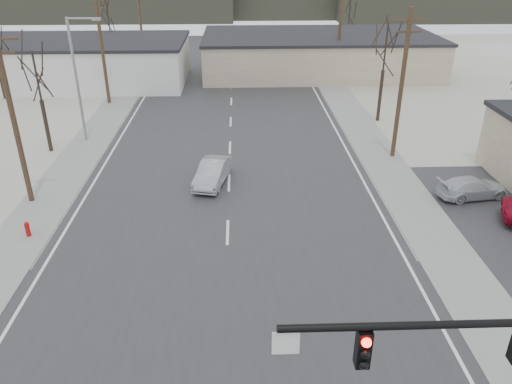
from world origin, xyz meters
TOP-DOWN VIEW (x-y plane):
  - ground at (0.00, 0.00)m, footprint 140.00×140.00m
  - main_road at (0.00, 15.00)m, footprint 18.00×110.00m
  - cross_road at (0.00, 0.00)m, footprint 90.00×10.00m
  - sidewalk_left at (-10.60, 20.00)m, footprint 3.00×90.00m
  - sidewalk_right at (10.60, 20.00)m, footprint 3.00×90.00m
  - fire_hydrant at (-10.20, 8.00)m, footprint 0.24×0.24m
  - building_left_far at (-16.00, 40.00)m, footprint 22.30×12.30m
  - building_right_far at (10.00, 44.00)m, footprint 26.30×14.30m
  - upole_left_b at (-11.50, 12.00)m, footprint 2.20×0.30m
  - upole_left_c at (-11.50, 32.00)m, footprint 2.20×0.30m
  - upole_left_d at (-11.50, 52.00)m, footprint 2.20×0.30m
  - upole_right_a at (11.50, 18.00)m, footprint 2.20×0.30m
  - upole_right_b at (11.50, 40.00)m, footprint 2.20×0.30m
  - streetlight_main at (-10.80, 22.00)m, footprint 2.40×0.25m
  - tree_left_near at (-13.00, 20.00)m, footprint 3.30×3.30m
  - tree_right_mid at (12.50, 26.00)m, footprint 3.74×3.74m
  - tree_left_far at (-14.00, 46.00)m, footprint 3.96×3.96m
  - tree_right_far at (15.00, 52.00)m, footprint 3.52×3.52m
  - hill_left at (-35.00, 92.00)m, footprint 70.00×18.00m
  - hill_right at (50.00, 90.00)m, footprint 60.00×18.00m
  - sedan_crossing at (-1.01, 14.00)m, footprint 2.41×4.54m
  - car_far_a at (6.71, 41.67)m, footprint 2.69×4.85m
  - car_far_b at (1.00, 46.02)m, footprint 3.12×4.69m
  - car_parked_silver at (14.35, 11.52)m, footprint 4.43×2.37m

SIDE VIEW (x-z plane):
  - ground at x=0.00m, z-range 0.00..0.00m
  - cross_road at x=0.00m, z-range 0.00..0.04m
  - main_road at x=0.00m, z-range 0.00..0.05m
  - sidewalk_left at x=-10.60m, z-range 0.00..0.06m
  - sidewalk_right at x=10.60m, z-range 0.00..0.06m
  - fire_hydrant at x=-10.20m, z-range 0.02..0.89m
  - car_parked_silver at x=14.35m, z-range 0.03..1.25m
  - car_far_a at x=6.71m, z-range 0.05..1.38m
  - sedan_crossing at x=-1.01m, z-range 0.05..1.47m
  - car_far_b at x=1.00m, z-range 0.05..1.53m
  - building_right_far at x=10.00m, z-range 0.00..4.30m
  - building_left_far at x=-16.00m, z-range 0.01..4.51m
  - hill_right at x=50.00m, z-range 0.00..5.50m
  - hill_left at x=-35.00m, z-range 0.00..7.00m
  - streetlight_main at x=-10.80m, z-range 0.59..9.59m
  - upole_left_b at x=-11.50m, z-range 0.22..10.22m
  - upole_left_c at x=-11.50m, z-range 0.22..10.22m
  - upole_left_d at x=-11.50m, z-range 0.22..10.22m
  - upole_right_a at x=11.50m, z-range 0.22..10.22m
  - upole_right_b at x=11.50m, z-range 0.22..10.22m
  - tree_left_near at x=-13.00m, z-range 1.55..8.90m
  - tree_right_far at x=15.00m, z-range 1.66..9.50m
  - tree_right_mid at x=12.50m, z-range 1.77..10.10m
  - tree_left_far at x=-14.00m, z-range 1.87..10.69m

